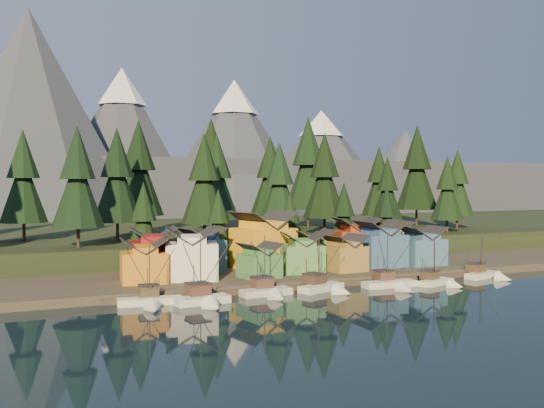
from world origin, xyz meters
name	(u,v)px	position (x,y,z in m)	size (l,w,h in m)	color
ground	(367,302)	(0.00, 0.00, 0.00)	(500.00, 500.00, 0.00)	black
shore_strip	(270,267)	(0.00, 40.00, 0.75)	(400.00, 50.00, 1.50)	#3D362C
hillside	(203,238)	(0.00, 90.00, 3.00)	(420.00, 100.00, 6.00)	black
dock	(319,284)	(0.00, 16.50, 0.50)	(80.00, 4.00, 1.00)	#463C32
mountain_ridge	(119,169)	(-4.20, 213.59, 26.06)	(560.00, 190.00, 90.00)	#4B5060
boat_0	(151,294)	(-32.89, 11.27, 1.94)	(10.68, 11.43, 10.84)	silver
boat_1	(204,290)	(-24.88, 8.63, 2.43)	(9.43, 10.10, 12.03)	silver
boat_2	(269,283)	(-12.62, 11.23, 2.28)	(9.37, 10.13, 11.57)	beige
boat_3	(326,279)	(-1.49, 11.25, 2.20)	(10.03, 10.54, 11.41)	silver
boat_4	(393,277)	(11.67, 9.58, 1.98)	(10.80, 11.70, 11.09)	silver
boat_5	(440,275)	(21.50, 8.30, 1.91)	(8.71, 9.15, 9.93)	silver
boat_6	(487,268)	(35.78, 11.29, 2.09)	(9.48, 9.97, 10.83)	silver
house_front_0	(144,259)	(-31.06, 25.28, 5.69)	(8.70, 8.31, 7.97)	orange
house_front_1	(191,252)	(-22.11, 25.61, 6.61)	(11.33, 11.06, 9.73)	white
house_front_2	(259,259)	(-9.85, 22.18, 4.95)	(7.78, 7.82, 6.57)	#458045
house_front_3	(303,252)	(0.52, 24.63, 5.72)	(9.44, 9.17, 8.03)	#4D884A
house_front_4	(344,252)	(9.45, 23.44, 5.34)	(7.73, 8.25, 7.32)	olive
house_front_5	(380,242)	(20.03, 26.26, 6.64)	(9.49, 8.67, 9.79)	#365981
house_front_6	(422,245)	(29.86, 24.72, 5.89)	(8.68, 8.24, 8.35)	#396588
house_back_0	(153,251)	(-27.98, 31.64, 6.47)	(9.83, 9.54, 9.46)	maroon
house_back_1	(201,249)	(-17.71, 33.92, 6.18)	(9.16, 9.24, 8.92)	#33607A
house_back_2	(263,238)	(-4.03, 34.12, 7.74)	(13.19, 12.50, 11.89)	gold
house_back_3	(313,248)	(5.75, 30.28, 5.69)	(8.52, 7.75, 7.97)	#4A7841
house_back_4	(356,239)	(18.83, 34.30, 6.75)	(10.92, 10.64, 10.01)	maroon
house_back_5	(391,240)	(28.39, 34.29, 6.23)	(8.55, 8.64, 9.00)	olive
tree_hill_1	(23,180)	(-50.00, 68.00, 20.18)	(11.14, 11.14, 25.94)	#332319
tree_hill_2	(78,181)	(-40.00, 48.00, 19.89)	(10.91, 10.91, 25.41)	#332319
tree_hill_3	(117,179)	(-30.00, 60.00, 20.40)	(11.31, 11.31, 26.34)	#332319
tree_hill_4	(139,172)	(-22.00, 75.00, 22.36)	(12.84, 12.84, 29.92)	#332319
tree_hill_5	(204,182)	(-12.00, 50.00, 19.61)	(10.69, 10.69, 24.90)	#332319
tree_hill_6	(217,180)	(-4.00, 65.00, 20.29)	(11.22, 11.22, 26.13)	#332319
tree_hill_7	(279,186)	(6.00, 48.00, 18.70)	(9.97, 9.97, 23.23)	#332319
tree_hill_8	(270,179)	(14.00, 72.00, 20.48)	(11.37, 11.37, 26.48)	#332319
tree_hill_9	(325,179)	(22.00, 55.00, 20.51)	(11.39, 11.39, 26.54)	#332319
tree_hill_10	(308,167)	(30.00, 80.00, 24.28)	(14.35, 14.35, 33.44)	#332319
tree_hill_11	(387,192)	(38.00, 50.00, 17.12)	(8.74, 8.74, 20.36)	#332319
tree_hill_12	(379,184)	(46.00, 66.00, 19.21)	(10.37, 10.37, 24.16)	#332319
tree_hill_13	(447,191)	(56.00, 48.00, 17.35)	(8.92, 8.92, 20.77)	#332319
tree_hill_14	(417,171)	(64.00, 72.00, 23.25)	(13.54, 13.54, 31.55)	#332319
tree_hill_15	(211,169)	(0.00, 82.00, 23.44)	(13.69, 13.69, 31.90)	#332319
tree_hill_17	(457,185)	(68.00, 58.00, 18.79)	(10.04, 10.04, 23.39)	#332319
tree_shore_0	(144,222)	(-28.00, 40.00, 11.43)	(7.81, 7.81, 18.18)	#332319
tree_shore_1	(218,224)	(-12.00, 40.00, 10.61)	(7.16, 7.16, 16.68)	#332319
tree_shore_2	(290,224)	(5.00, 40.00, 10.09)	(6.75, 6.75, 15.73)	#332319
tree_shore_3	(344,217)	(19.00, 40.00, 11.39)	(7.78, 7.78, 18.11)	#332319
tree_shore_4	(387,218)	(31.00, 40.00, 10.90)	(7.39, 7.39, 17.22)	#332319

